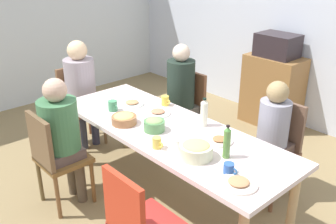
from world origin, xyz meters
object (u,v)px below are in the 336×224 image
(plate_0, at_px, (239,183))
(plate_1, at_px, (132,103))
(cup_0, at_px, (165,101))
(side_cabinet, at_px, (272,91))
(bowl_2, at_px, (124,119))
(cup_2, at_px, (113,106))
(chair_4, at_px, (276,144))
(plate_3, at_px, (220,140))
(chair_1, at_px, (186,107))
(bowl_0, at_px, (154,124))
(chair_0, at_px, (138,222))
(cup_3, at_px, (157,143))
(chair_2, at_px, (79,101))
(dining_table, at_px, (168,136))
(person_1, at_px, (180,90))
(person_2, at_px, (81,84))
(cup_4, at_px, (229,169))
(person_4, at_px, (272,132))
(bowl_1, at_px, (196,150))
(person_3, at_px, (61,131))
(cup_1, at_px, (179,144))
(microwave, at_px, (278,45))
(plate_2, at_px, (158,113))
(bottle_0, at_px, (227,142))
(chair_3, at_px, (54,155))
(bottle_1, at_px, (204,113))

(plate_0, height_order, plate_1, same)
(cup_0, bearing_deg, side_cabinet, 87.84)
(bowl_2, distance_m, cup_2, 0.32)
(chair_4, height_order, plate_3, chair_4)
(chair_1, bearing_deg, bowl_0, -59.32)
(plate_0, distance_m, plate_1, 1.59)
(chair_0, height_order, cup_3, chair_0)
(cup_0, bearing_deg, cup_3, -45.91)
(chair_0, height_order, chair_2, same)
(side_cabinet, bearing_deg, plate_0, -61.49)
(dining_table, distance_m, cup_0, 0.52)
(chair_0, distance_m, cup_0, 1.50)
(person_1, xyz_separation_m, bowl_2, (0.25, -0.92, 0.03))
(dining_table, distance_m, person_2, 1.46)
(bowl_2, distance_m, cup_3, 0.53)
(cup_4, distance_m, side_cabinet, 2.55)
(plate_0, bearing_deg, person_4, 111.03)
(chair_0, bearing_deg, plate_3, 97.40)
(bowl_1, height_order, cup_0, bowl_1)
(person_3, relative_size, plate_0, 4.66)
(chair_2, distance_m, cup_1, 1.90)
(dining_table, distance_m, microwave, 2.16)
(bowl_2, height_order, cup_3, bowl_2)
(chair_1, distance_m, cup_2, 0.96)
(cup_2, distance_m, microwave, 2.27)
(plate_2, distance_m, bowl_0, 0.35)
(side_cabinet, bearing_deg, cup_2, -97.65)
(person_2, relative_size, chair_4, 1.37)
(chair_1, bearing_deg, cup_3, -54.17)
(bottle_0, bearing_deg, dining_table, 179.01)
(chair_3, relative_size, bowl_1, 3.59)
(plate_1, relative_size, plate_2, 1.00)
(bowl_0, relative_size, bottle_1, 0.70)
(person_1, distance_m, microwave, 1.46)
(cup_1, xyz_separation_m, cup_2, (-0.96, 0.05, 0.01))
(chair_0, bearing_deg, bowl_2, 148.06)
(plate_0, xyz_separation_m, plate_1, (-1.56, 0.31, 0.00))
(cup_2, bearing_deg, plate_1, 89.34)
(bowl_2, xyz_separation_m, bottle_1, (0.50, 0.49, 0.08))
(chair_3, height_order, cup_3, chair_3)
(person_4, distance_m, cup_4, 0.89)
(person_3, distance_m, person_4, 1.81)
(cup_4, bearing_deg, cup_1, -177.16)
(bottle_1, bearing_deg, bowl_0, -119.71)
(person_1, distance_m, bottle_0, 1.42)
(person_3, height_order, bottle_0, person_3)
(cup_1, distance_m, cup_4, 0.47)
(person_2, bearing_deg, cup_0, 16.95)
(person_3, bearing_deg, plate_2, 70.45)
(bottle_0, bearing_deg, cup_2, -174.57)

